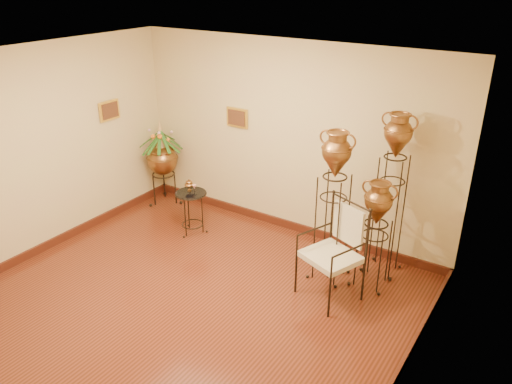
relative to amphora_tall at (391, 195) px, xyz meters
The scene contains 8 objects.
ground 2.94m from the amphora_tall, 127.93° to the right, with size 5.00×5.00×0.00m, color maroon.
room_shell 2.80m from the amphora_tall, 128.12° to the right, with size 5.02×5.02×2.81m.
amphora_tall is the anchor object (origin of this frame).
amphora_mid 0.74m from the amphora_tall, 136.85° to the right, with size 0.46×0.46×1.98m.
amphora_short 0.53m from the amphora_tall, 94.26° to the right, with size 0.56×0.56×1.41m.
planter_urn 3.84m from the amphora_tall, behind, with size 0.88×0.88×1.46m.
armchair 1.08m from the amphora_tall, 111.03° to the right, with size 0.86×0.84×1.21m.
side_table 2.90m from the amphora_tall, 168.26° to the right, with size 0.60×0.60×0.83m.
Camera 1 is at (3.34, -3.41, 3.67)m, focal length 35.00 mm.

